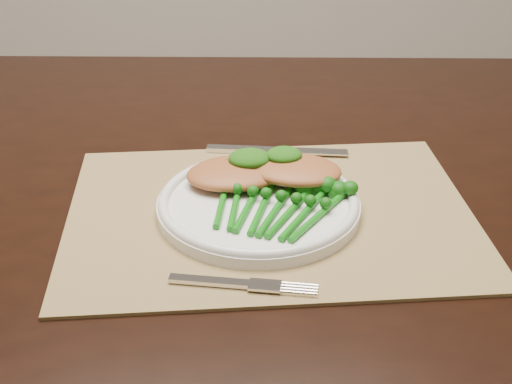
{
  "coord_description": "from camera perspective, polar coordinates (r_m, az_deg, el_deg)",
  "views": [
    {
      "loc": [
        -0.08,
        -1.02,
        1.21
      ],
      "look_at": [
        -0.03,
        -0.26,
        0.78
      ],
      "focal_mm": 50.0,
      "sensor_mm": 36.0,
      "label": 1
    }
  ],
  "objects": [
    {
      "name": "dinner_plate",
      "position": [
        0.87,
        0.2,
        -0.93
      ],
      "size": [
        0.25,
        0.25,
        0.02
      ],
      "color": "white",
      "rests_on": "placemat"
    },
    {
      "name": "chicken_fillet_right",
      "position": [
        0.91,
        3.05,
        1.82
      ],
      "size": [
        0.14,
        0.12,
        0.02
      ],
      "primitive_type": "ellipsoid",
      "rotation": [
        0.0,
        0.0,
        -0.28
      ],
      "color": "#A85E30",
      "rests_on": "dinner_plate"
    },
    {
      "name": "pesto_dollop_left",
      "position": [
        0.91,
        -0.53,
        2.71
      ],
      "size": [
        0.05,
        0.05,
        0.02
      ],
      "primitive_type": "ellipsoid",
      "color": "#124209",
      "rests_on": "chicken_fillet_left"
    },
    {
      "name": "placemat",
      "position": [
        0.88,
        1.15,
        -1.73
      ],
      "size": [
        0.5,
        0.37,
        0.0
      ],
      "primitive_type": "cube",
      "rotation": [
        0.0,
        0.0,
        0.02
      ],
      "color": "olive",
      "rests_on": "dining_table"
    },
    {
      "name": "chicken_fillet_left",
      "position": [
        0.91,
        -1.54,
        1.55
      ],
      "size": [
        0.14,
        0.11,
        0.03
      ],
      "primitive_type": "ellipsoid",
      "rotation": [
        0.0,
        0.0,
        0.15
      ],
      "color": "#A85E30",
      "rests_on": "dinner_plate"
    },
    {
      "name": "broccolini_bundle",
      "position": [
        0.85,
        1.07,
        -1.28
      ],
      "size": [
        0.19,
        0.2,
        0.04
      ],
      "rotation": [
        0.0,
        0.0,
        -0.39
      ],
      "color": "#0E660D",
      "rests_on": "dinner_plate"
    },
    {
      "name": "fork",
      "position": [
        0.75,
        -0.27,
        -7.43
      ],
      "size": [
        0.16,
        0.05,
        0.0
      ],
      "rotation": [
        0.0,
        0.0,
        -0.2
      ],
      "color": "silver",
      "rests_on": "placemat"
    },
    {
      "name": "knife",
      "position": [
        1.02,
        0.58,
        3.38
      ],
      "size": [
        0.2,
        0.05,
        0.01
      ],
      "rotation": [
        0.0,
        0.0,
        -0.14
      ],
      "color": "silver",
      "rests_on": "placemat"
    },
    {
      "name": "pesto_dollop_right",
      "position": [
        0.91,
        2.26,
        2.99
      ],
      "size": [
        0.05,
        0.04,
        0.02
      ],
      "primitive_type": "ellipsoid",
      "color": "#124209",
      "rests_on": "chicken_fillet_right"
    },
    {
      "name": "dining_table",
      "position": [
        1.23,
        -3.85,
        -13.27
      ],
      "size": [
        1.67,
        1.02,
        0.75
      ],
      "rotation": [
        0.0,
        0.0,
        -0.08
      ],
      "color": "black",
      "rests_on": "ground"
    }
  ]
}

